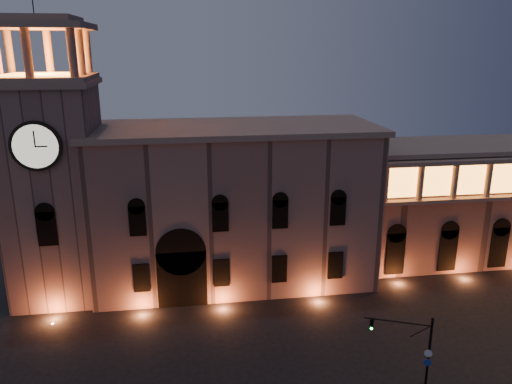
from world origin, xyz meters
TOP-DOWN VIEW (x-y plane):
  - government_building at (-2.08, 21.93)m, footprint 30.80×12.80m
  - clock_tower at (-20.50, 20.98)m, footprint 9.80×9.80m
  - colonnade_wing at (32.00, 23.92)m, footprint 40.60×11.50m
  - traffic_light at (9.13, -0.52)m, footprint 4.72×2.17m

SIDE VIEW (x-z plane):
  - traffic_light at x=9.13m, z-range 0.18..7.13m
  - colonnade_wing at x=32.00m, z-range 0.08..14.58m
  - government_building at x=-2.08m, z-range -0.03..17.57m
  - clock_tower at x=-20.50m, z-range -3.70..28.70m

